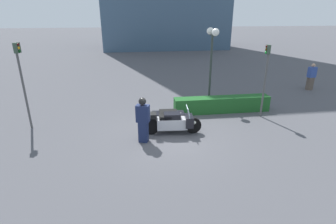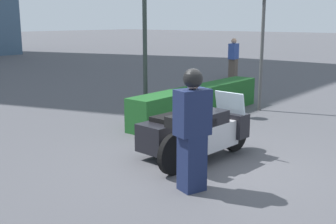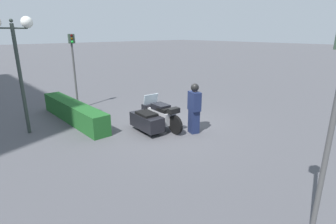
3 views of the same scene
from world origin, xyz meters
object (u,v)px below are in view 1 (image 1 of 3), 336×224
(officer_rider, at_px, (143,119))
(pedestrian_bystander, at_px, (311,77))
(twin_lamp_post, at_px, (212,44))
(traffic_light_far, at_px, (22,75))
(police_motorcycle, at_px, (172,120))
(traffic_light_near, at_px, (266,71))
(hedge_bush_curbside, at_px, (222,104))

(officer_rider, height_order, pedestrian_bystander, officer_rider)
(twin_lamp_post, distance_m, traffic_light_far, 9.06)
(police_motorcycle, relative_size, pedestrian_bystander, 1.42)
(twin_lamp_post, xyz_separation_m, pedestrian_bystander, (7.10, 1.33, -2.32))
(officer_rider, relative_size, traffic_light_near, 0.53)
(twin_lamp_post, distance_m, pedestrian_bystander, 7.59)
(hedge_bush_curbside, bearing_deg, twin_lamp_post, 94.96)
(officer_rider, relative_size, traffic_light_far, 0.49)
(police_motorcycle, distance_m, traffic_light_near, 4.87)
(hedge_bush_curbside, height_order, traffic_light_near, traffic_light_near)
(hedge_bush_curbside, bearing_deg, traffic_light_near, -28.40)
(officer_rider, distance_m, traffic_light_far, 5.33)
(traffic_light_near, bearing_deg, police_motorcycle, 17.22)
(hedge_bush_curbside, height_order, traffic_light_far, traffic_light_far)
(police_motorcycle, xyz_separation_m, pedestrian_bystander, (9.77, 4.88, 0.38))
(traffic_light_far, bearing_deg, police_motorcycle, 6.26)
(traffic_light_far, relative_size, pedestrian_bystander, 2.12)
(police_motorcycle, bearing_deg, traffic_light_far, 174.02)
(police_motorcycle, bearing_deg, traffic_light_near, 16.10)
(twin_lamp_post, relative_size, traffic_light_far, 1.10)
(traffic_light_near, relative_size, pedestrian_bystander, 1.99)
(pedestrian_bystander, bearing_deg, traffic_light_far, 96.90)
(pedestrian_bystander, bearing_deg, twin_lamp_post, 93.93)
(hedge_bush_curbside, distance_m, pedestrian_bystander, 7.61)
(officer_rider, height_order, twin_lamp_post, twin_lamp_post)
(twin_lamp_post, xyz_separation_m, traffic_light_near, (1.78, -2.61, -0.95))
(traffic_light_near, height_order, pedestrian_bystander, traffic_light_near)
(pedestrian_bystander, bearing_deg, hedge_bush_curbside, 107.08)
(traffic_light_far, bearing_deg, twin_lamp_post, 32.29)
(officer_rider, bearing_deg, traffic_light_far, -93.17)
(police_motorcycle, distance_m, traffic_light_far, 6.40)
(police_motorcycle, xyz_separation_m, officer_rider, (-1.27, -0.88, 0.47))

